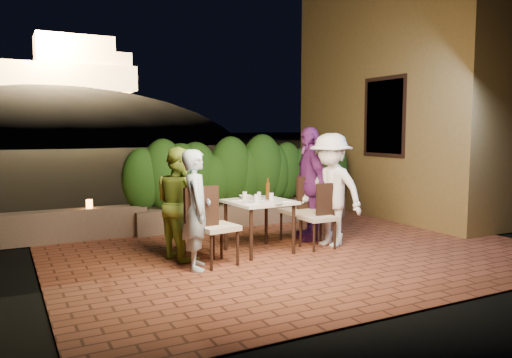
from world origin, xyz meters
TOP-DOWN VIEW (x-y plane):
  - ground at (0.00, 0.00)m, footprint 400.00×400.00m
  - terrace_floor at (0.00, 0.50)m, footprint 7.00×6.00m
  - building_wall at (3.60, 2.00)m, footprint 1.60×5.00m
  - window_pane at (2.82, 1.50)m, footprint 0.08×1.00m
  - window_frame at (2.81, 1.50)m, footprint 0.06×1.15m
  - planter at (0.20, 2.30)m, footprint 4.20×0.55m
  - hedge at (0.20, 2.30)m, footprint 4.00×0.70m
  - parapet at (-2.80, 2.30)m, footprint 2.20×0.30m
  - hill at (2.00, 60.00)m, footprint 52.00×40.00m
  - fortress at (2.00, 60.00)m, footprint 26.00×8.00m
  - dining_table at (-0.57, 0.29)m, footprint 0.93×0.93m
  - plate_nw at (-0.81, 0.09)m, footprint 0.23×0.23m
  - plate_sw at (-0.85, 0.48)m, footprint 0.20×0.20m
  - plate_ne at (-0.27, 0.09)m, footprint 0.22×0.22m
  - plate_se at (-0.29, 0.51)m, footprint 0.20×0.20m
  - plate_centre at (-0.60, 0.33)m, footprint 0.24×0.24m
  - plate_front at (-0.49, -0.04)m, footprint 0.24×0.24m
  - glass_nw at (-0.69, 0.14)m, footprint 0.07×0.07m
  - glass_sw at (-0.71, 0.47)m, footprint 0.07×0.07m
  - glass_ne at (-0.42, 0.20)m, footprint 0.07×0.07m
  - glass_se at (-0.48, 0.46)m, footprint 0.06×0.06m
  - beer_bottle at (-0.41, 0.33)m, footprint 0.06×0.06m
  - bowl at (-0.64, 0.57)m, footprint 0.19×0.19m
  - chair_left_front at (-1.38, -0.05)m, footprint 0.55×0.55m
  - chair_left_back at (-1.44, 0.46)m, footprint 0.63×0.63m
  - chair_right_front at (0.31, 0.09)m, footprint 0.45×0.45m
  - chair_right_back at (0.29, 0.60)m, footprint 0.49×0.49m
  - diner_blue at (-1.68, -0.12)m, footprint 0.52×0.64m
  - diner_green at (-1.70, 0.47)m, footprint 0.74×0.86m
  - diner_white at (0.57, 0.14)m, footprint 0.95×1.25m
  - diner_purple at (0.54, 0.68)m, footprint 0.68×1.13m
  - parapet_lamp at (-2.60, 2.30)m, footprint 0.10×0.10m

SIDE VIEW (x-z plane):
  - hill at x=2.00m, z-range -15.00..7.00m
  - terrace_floor at x=0.00m, z-range -0.15..0.00m
  - ground at x=0.00m, z-range -0.02..-0.02m
  - planter at x=0.20m, z-range 0.00..0.40m
  - parapet at x=-2.80m, z-range 0.00..0.50m
  - dining_table at x=-0.57m, z-range 0.00..0.75m
  - chair_right_front at x=0.31m, z-range 0.00..0.97m
  - chair_right_back at x=0.29m, z-range 0.00..1.02m
  - chair_left_front at x=-1.38m, z-range 0.00..1.04m
  - chair_left_back at x=-1.44m, z-range 0.00..1.06m
  - parapet_lamp at x=-2.60m, z-range 0.50..0.64m
  - plate_sw at x=-0.85m, z-range 0.75..0.76m
  - plate_se at x=-0.29m, z-range 0.75..0.76m
  - plate_ne at x=-0.27m, z-range 0.75..0.76m
  - plate_nw at x=-0.81m, z-range 0.75..0.76m
  - plate_centre at x=-0.60m, z-range 0.75..0.76m
  - plate_front at x=-0.49m, z-range 0.75..0.76m
  - diner_blue at x=-1.68m, z-range 0.00..1.52m
  - diner_green at x=-1.70m, z-range 0.00..1.53m
  - bowl at x=-0.64m, z-range 0.75..0.80m
  - glass_se at x=-0.48m, z-range 0.75..0.85m
  - glass_ne at x=-0.42m, z-range 0.75..0.86m
  - glass_nw at x=-0.69m, z-range 0.75..0.87m
  - glass_sw at x=-0.71m, z-range 0.75..0.87m
  - diner_white at x=0.57m, z-range 0.00..1.71m
  - diner_purple at x=0.54m, z-range 0.00..1.81m
  - beer_bottle at x=-0.41m, z-range 0.75..1.07m
  - hedge at x=0.20m, z-range 0.40..1.50m
  - window_pane at x=2.82m, z-range 1.30..2.70m
  - window_frame at x=2.81m, z-range 1.23..2.77m
  - building_wall at x=3.60m, z-range 0.00..5.00m
  - fortress at x=2.00m, z-range 6.50..14.50m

